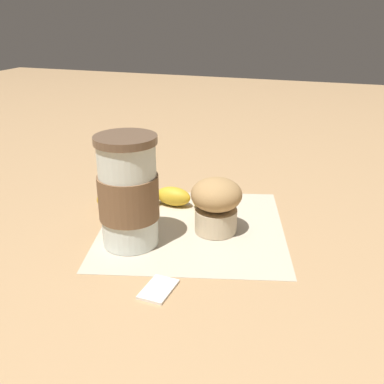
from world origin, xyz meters
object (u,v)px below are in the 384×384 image
(banana, at_px, (158,197))
(sugar_packet, at_px, (158,288))
(coffee_cup, at_px, (128,193))
(muffin, at_px, (216,203))

(banana, height_order, sugar_packet, banana)
(coffee_cup, relative_size, sugar_packet, 3.06)
(coffee_cup, bearing_deg, banana, 5.58)
(sugar_packet, bearing_deg, coffee_cup, 40.92)
(banana, distance_m, sugar_packet, 0.24)
(banana, xyz_separation_m, sugar_packet, (-0.22, -0.09, -0.01))
(banana, bearing_deg, muffin, -115.01)
(muffin, relative_size, banana, 0.41)
(sugar_packet, bearing_deg, banana, 23.02)
(muffin, distance_m, sugar_packet, 0.17)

